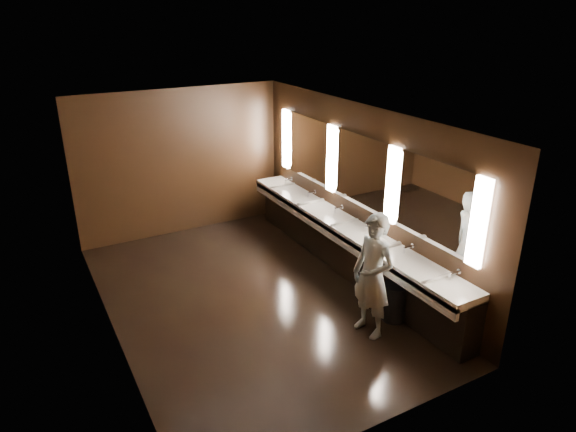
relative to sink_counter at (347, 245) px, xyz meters
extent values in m
plane|color=black|center=(-1.79, 0.00, -0.50)|extent=(6.00, 6.00, 0.00)
cube|color=#2D2D2B|center=(-1.79, 0.00, 2.30)|extent=(4.00, 6.00, 0.02)
cube|color=black|center=(-1.79, 3.00, 0.90)|extent=(4.00, 0.02, 2.80)
cube|color=black|center=(-1.79, -3.00, 0.90)|extent=(4.00, 0.02, 2.80)
cube|color=black|center=(-3.79, 0.00, 0.90)|extent=(0.02, 6.00, 2.80)
cube|color=black|center=(0.21, 0.00, 0.90)|extent=(0.02, 6.00, 2.80)
cube|color=black|center=(0.03, 0.00, -0.09)|extent=(0.36, 5.40, 0.81)
cube|color=white|center=(-0.07, 0.00, 0.35)|extent=(0.55, 5.40, 0.12)
cube|color=white|center=(-0.31, 0.00, 0.27)|extent=(0.06, 5.40, 0.18)
cylinder|color=silver|center=(0.12, -2.20, 0.49)|extent=(0.18, 0.04, 0.04)
cylinder|color=silver|center=(0.12, -1.32, 0.49)|extent=(0.18, 0.04, 0.04)
cylinder|color=silver|center=(0.12, -0.44, 0.49)|extent=(0.18, 0.04, 0.04)
cylinder|color=silver|center=(0.12, 0.44, 0.49)|extent=(0.18, 0.04, 0.04)
cylinder|color=silver|center=(0.12, 1.32, 0.49)|extent=(0.18, 0.04, 0.04)
cylinder|color=silver|center=(0.12, 2.20, 0.49)|extent=(0.18, 0.04, 0.04)
cube|color=white|center=(0.18, -2.40, 1.25)|extent=(0.06, 0.22, 1.15)
cube|color=white|center=(0.19, -1.60, 1.25)|extent=(0.03, 1.32, 1.15)
cube|color=white|center=(0.18, -0.80, 1.25)|extent=(0.06, 0.23, 1.15)
cube|color=white|center=(0.19, 0.00, 1.25)|extent=(0.03, 1.32, 1.15)
cube|color=white|center=(0.18, 0.80, 1.25)|extent=(0.06, 0.23, 1.15)
cube|color=white|center=(0.19, 1.60, 1.25)|extent=(0.03, 1.32, 1.15)
cube|color=white|center=(0.18, 2.40, 1.25)|extent=(0.06, 0.22, 1.15)
imported|color=#95C2DE|center=(-0.72, -1.58, 0.37)|extent=(0.51, 0.69, 1.74)
cylinder|color=black|center=(-0.22, -1.50, -0.22)|extent=(0.44, 0.44, 0.55)
camera|label=1|loc=(-4.60, -6.24, 3.68)|focal=32.00mm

